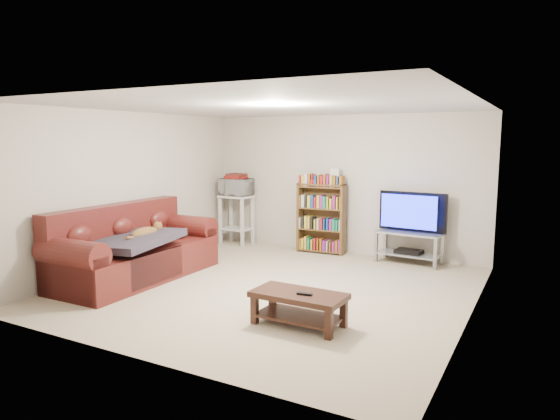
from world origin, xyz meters
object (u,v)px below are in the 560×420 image
Objects in this scene: coffee_table at (299,303)px; tv_stand at (409,242)px; sofa at (132,253)px; bookshelf at (321,217)px.

tv_stand is at bearing 85.34° from coffee_table.
sofa is 3.29m from bookshelf.
bookshelf is at bearing 57.62° from sofa.
sofa is 2.02× the size of bookshelf.
sofa reaches higher than coffee_table.
tv_stand is (0.35, 3.29, 0.09)m from coffee_table.
bookshelf is (1.73, 2.78, 0.27)m from sofa.
coffee_table is 0.95× the size of tv_stand.
bookshelf reaches higher than tv_stand.
bookshelf is at bearing -176.35° from tv_stand.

